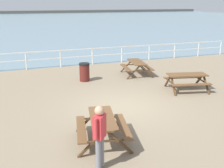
{
  "coord_description": "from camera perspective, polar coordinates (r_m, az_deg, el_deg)",
  "views": [
    {
      "loc": [
        -3.95,
        -9.48,
        4.0
      ],
      "look_at": [
        -0.24,
        0.55,
        0.8
      ],
      "focal_mm": 44.32,
      "sensor_mm": 36.0,
      "label": 1
    }
  ],
  "objects": [
    {
      "name": "visitor",
      "position": [
        6.76,
        -2.57,
        -10.21
      ],
      "size": [
        0.39,
        0.42,
        1.66
      ],
      "rotation": [
        0.0,
        0.0,
        5.57
      ],
      "color": "slate",
      "rests_on": "ground"
    },
    {
      "name": "litter_bin",
      "position": [
        14.45,
        -5.7,
        2.47
      ],
      "size": [
        0.55,
        0.55,
        0.95
      ],
      "color": "#591E19",
      "rests_on": "ground"
    },
    {
      "name": "picnic_table_near_left",
      "position": [
        13.3,
        15.2,
        1.18
      ],
      "size": [
        2.09,
        1.87,
        0.8
      ],
      "rotation": [
        0.0,
        0.0,
        -0.23
      ],
      "color": "brown",
      "rests_on": "ground"
    },
    {
      "name": "seaward_railing",
      "position": [
        17.97,
        -7.3,
        6.12
      ],
      "size": [
        23.07,
        0.07,
        1.08
      ],
      "color": "white",
      "rests_on": "ground"
    },
    {
      "name": "distant_shoreline",
      "position": [
        105.38,
        -18.68,
        13.64
      ],
      "size": [
        142.0,
        6.0,
        1.8
      ],
      "primitive_type": "cube",
      "color": "#4C4C47",
      "rests_on": "ground"
    },
    {
      "name": "picnic_table_near_right",
      "position": [
        8.16,
        -1.99,
        -8.11
      ],
      "size": [
        1.85,
        2.07,
        0.8
      ],
      "rotation": [
        0.0,
        0.0,
        1.36
      ],
      "color": "brown",
      "rests_on": "ground"
    },
    {
      "name": "ground_plane",
      "position": [
        11.05,
        2.17,
        -5.12
      ],
      "size": [
        30.0,
        24.0,
        0.2
      ],
      "primitive_type": "cube",
      "color": "gray"
    },
    {
      "name": "sea_band",
      "position": [
        62.48,
        -17.03,
        12.28
      ],
      "size": [
        142.0,
        90.0,
        0.01
      ],
      "primitive_type": "cube",
      "color": "gray",
      "rests_on": "ground"
    },
    {
      "name": "picnic_table_far_left",
      "position": [
        15.64,
        5.11,
        3.98
      ],
      "size": [
        1.79,
        2.02,
        0.8
      ],
      "rotation": [
        0.0,
        0.0,
        1.41
      ],
      "color": "brown",
      "rests_on": "ground"
    }
  ]
}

